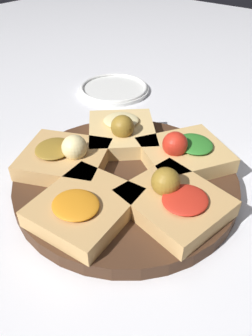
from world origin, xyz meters
TOP-DOWN VIEW (x-y plane):
  - ground_plane at (0.00, 0.00)m, footprint 3.00×3.00m
  - serving_board at (0.00, 0.00)m, footprint 0.40×0.40m
  - focaccia_slice_0 at (-0.02, -0.11)m, footprint 0.15×0.17m
  - focaccia_slice_1 at (0.10, -0.06)m, footprint 0.19×0.19m
  - focaccia_slice_2 at (0.08, 0.08)m, footprint 0.20×0.20m
  - focaccia_slice_3 at (-0.05, 0.10)m, footprint 0.18×0.19m
  - focaccia_slice_4 at (-0.12, -0.01)m, footprint 0.16×0.15m
  - plate_right at (0.29, 0.28)m, footprint 0.19×0.19m

SIDE VIEW (x-z plane):
  - ground_plane at x=0.00m, z-range 0.00..0.00m
  - plate_right at x=0.29m, z-range 0.00..0.02m
  - serving_board at x=0.00m, z-range 0.00..0.03m
  - focaccia_slice_4 at x=-0.12m, z-range 0.02..0.06m
  - focaccia_slice_0 at x=-0.02m, z-range 0.01..0.08m
  - focaccia_slice_1 at x=0.10m, z-range 0.01..0.08m
  - focaccia_slice_2 at x=0.08m, z-range 0.01..0.08m
  - focaccia_slice_3 at x=-0.05m, z-range 0.01..0.08m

